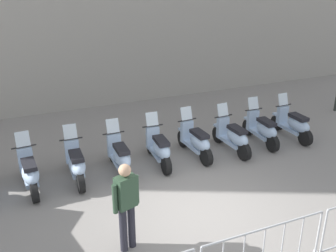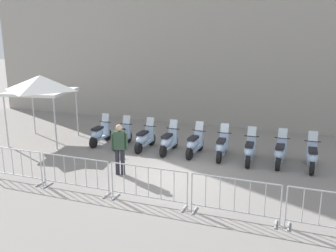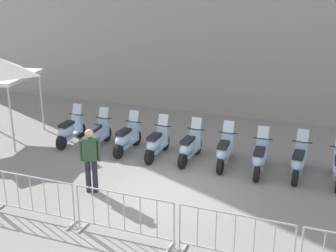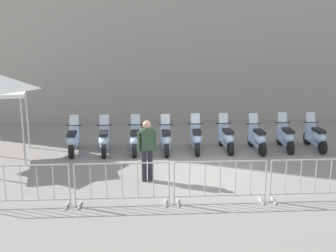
{
  "view_description": "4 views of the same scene",
  "coord_description": "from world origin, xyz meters",
  "px_view_note": "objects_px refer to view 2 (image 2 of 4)",
  "views": [
    {
      "loc": [
        -4.53,
        -5.43,
        4.86
      ],
      "look_at": [
        0.88,
        2.47,
        0.9
      ],
      "focal_mm": 42.39,
      "sensor_mm": 36.0,
      "label": 1
    },
    {
      "loc": [
        1.61,
        -11.09,
        4.47
      ],
      "look_at": [
        -0.57,
        2.12,
        1.17
      ],
      "focal_mm": 38.46,
      "sensor_mm": 36.0,
      "label": 2
    },
    {
      "loc": [
        1.85,
        -9.99,
        5.29
      ],
      "look_at": [
        -0.24,
        2.38,
        1.06
      ],
      "focal_mm": 46.78,
      "sensor_mm": 36.0,
      "label": 3
    },
    {
      "loc": [
        -4.1,
        -11.0,
        4.11
      ],
      "look_at": [
        -0.65,
        1.95,
        1.04
      ],
      "focal_mm": 44.56,
      "sensor_mm": 36.0,
      "label": 4
    }
  ],
  "objects_px": {
    "motorcycle_1": "(121,137)",
    "motorcycle_3": "(168,142)",
    "motorcycle_2": "(144,139)",
    "motorcycle_5": "(222,147)",
    "motorcycle_6": "(250,151)",
    "officer_near_row_end": "(120,146)",
    "motorcycle_8": "(312,157)",
    "barrier_segment_0": "(13,164)",
    "barrier_segment_3": "(234,198)",
    "barrier_segment_2": "(148,185)",
    "canopy_tent": "(41,84)",
    "barrier_segment_1": "(75,174)",
    "motorcycle_7": "(280,153)",
    "motorcycle_4": "(194,144)",
    "motorcycle_0": "(100,134)"
  },
  "relations": [
    {
      "from": "barrier_segment_0",
      "to": "barrier_segment_3",
      "type": "bearing_deg",
      "value": -11.28
    },
    {
      "from": "motorcycle_2",
      "to": "officer_near_row_end",
      "type": "bearing_deg",
      "value": -93.64
    },
    {
      "from": "motorcycle_0",
      "to": "motorcycle_8",
      "type": "height_order",
      "value": "same"
    },
    {
      "from": "motorcycle_6",
      "to": "barrier_segment_2",
      "type": "distance_m",
      "value": 4.82
    },
    {
      "from": "motorcycle_8",
      "to": "barrier_segment_2",
      "type": "bearing_deg",
      "value": -145.22
    },
    {
      "from": "motorcycle_7",
      "to": "officer_near_row_end",
      "type": "height_order",
      "value": "officer_near_row_end"
    },
    {
      "from": "motorcycle_7",
      "to": "canopy_tent",
      "type": "relative_size",
      "value": 0.59
    },
    {
      "from": "barrier_segment_1",
      "to": "barrier_segment_3",
      "type": "distance_m",
      "value": 4.74
    },
    {
      "from": "motorcycle_4",
      "to": "motorcycle_7",
      "type": "height_order",
      "value": "same"
    },
    {
      "from": "motorcycle_4",
      "to": "motorcycle_5",
      "type": "height_order",
      "value": "same"
    },
    {
      "from": "barrier_segment_0",
      "to": "barrier_segment_1",
      "type": "height_order",
      "value": "same"
    },
    {
      "from": "barrier_segment_0",
      "to": "barrier_segment_3",
      "type": "xyz_separation_m",
      "value": [
        6.97,
        -1.39,
        0.0
      ]
    },
    {
      "from": "barrier_segment_1",
      "to": "motorcycle_2",
      "type": "bearing_deg",
      "value": 75.55
    },
    {
      "from": "motorcycle_2",
      "to": "motorcycle_8",
      "type": "xyz_separation_m",
      "value": [
        6.24,
        -1.28,
        0.0
      ]
    },
    {
      "from": "canopy_tent",
      "to": "barrier_segment_2",
      "type": "bearing_deg",
      "value": -42.21
    },
    {
      "from": "motorcycle_2",
      "to": "motorcycle_3",
      "type": "xyz_separation_m",
      "value": [
        1.03,
        -0.26,
        0.0
      ]
    },
    {
      "from": "motorcycle_6",
      "to": "barrier_segment_2",
      "type": "height_order",
      "value": "motorcycle_6"
    },
    {
      "from": "motorcycle_3",
      "to": "motorcycle_7",
      "type": "distance_m",
      "value": 4.24
    },
    {
      "from": "motorcycle_6",
      "to": "motorcycle_4",
      "type": "bearing_deg",
      "value": 165.63
    },
    {
      "from": "motorcycle_0",
      "to": "motorcycle_4",
      "type": "distance_m",
      "value": 4.24
    },
    {
      "from": "motorcycle_5",
      "to": "motorcycle_6",
      "type": "height_order",
      "value": "same"
    },
    {
      "from": "motorcycle_0",
      "to": "barrier_segment_3",
      "type": "height_order",
      "value": "motorcycle_0"
    },
    {
      "from": "motorcycle_0",
      "to": "motorcycle_6",
      "type": "bearing_deg",
      "value": -12.53
    },
    {
      "from": "barrier_segment_0",
      "to": "canopy_tent",
      "type": "xyz_separation_m",
      "value": [
        -1.23,
        4.41,
        1.99
      ]
    },
    {
      "from": "motorcycle_6",
      "to": "barrier_segment_2",
      "type": "bearing_deg",
      "value": -127.45
    },
    {
      "from": "motorcycle_2",
      "to": "motorcycle_3",
      "type": "height_order",
      "value": "same"
    },
    {
      "from": "motorcycle_6",
      "to": "motorcycle_1",
      "type": "bearing_deg",
      "value": 167.6
    },
    {
      "from": "barrier_segment_1",
      "to": "officer_near_row_end",
      "type": "relative_size",
      "value": 1.3
    },
    {
      "from": "motorcycle_6",
      "to": "motorcycle_2",
      "type": "bearing_deg",
      "value": 167.19
    },
    {
      "from": "motorcycle_1",
      "to": "motorcycle_2",
      "type": "xyz_separation_m",
      "value": [
        1.04,
        -0.2,
        0.0
      ]
    },
    {
      "from": "motorcycle_6",
      "to": "motorcycle_8",
      "type": "height_order",
      "value": "same"
    },
    {
      "from": "officer_near_row_end",
      "to": "canopy_tent",
      "type": "bearing_deg",
      "value": 142.92
    },
    {
      "from": "officer_near_row_end",
      "to": "barrier_segment_0",
      "type": "bearing_deg",
      "value": -162.64
    },
    {
      "from": "motorcycle_4",
      "to": "officer_near_row_end",
      "type": "relative_size",
      "value": 0.98
    },
    {
      "from": "motorcycle_8",
      "to": "officer_near_row_end",
      "type": "height_order",
      "value": "officer_near_row_end"
    },
    {
      "from": "motorcycle_5",
      "to": "officer_near_row_end",
      "type": "distance_m",
      "value": 4.02
    },
    {
      "from": "motorcycle_1",
      "to": "canopy_tent",
      "type": "distance_m",
      "value": 4.19
    },
    {
      "from": "motorcycle_4",
      "to": "motorcycle_8",
      "type": "bearing_deg",
      "value": -11.76
    },
    {
      "from": "barrier_segment_0",
      "to": "motorcycle_8",
      "type": "bearing_deg",
      "value": 14.84
    },
    {
      "from": "motorcycle_7",
      "to": "barrier_segment_2",
      "type": "bearing_deg",
      "value": -136.8
    },
    {
      "from": "motorcycle_5",
      "to": "motorcycle_6",
      "type": "bearing_deg",
      "value": -18.55
    },
    {
      "from": "motorcycle_1",
      "to": "motorcycle_3",
      "type": "bearing_deg",
      "value": -12.42
    },
    {
      "from": "motorcycle_5",
      "to": "barrier_segment_0",
      "type": "bearing_deg",
      "value": -153.73
    },
    {
      "from": "motorcycle_1",
      "to": "motorcycle_3",
      "type": "height_order",
      "value": "same"
    },
    {
      "from": "motorcycle_2",
      "to": "barrier_segment_3",
      "type": "relative_size",
      "value": 0.76
    },
    {
      "from": "motorcycle_2",
      "to": "barrier_segment_0",
      "type": "xyz_separation_m",
      "value": [
        -3.43,
        -3.84,
        0.07
      ]
    },
    {
      "from": "motorcycle_1",
      "to": "motorcycle_5",
      "type": "bearing_deg",
      "value": -10.85
    },
    {
      "from": "motorcycle_3",
      "to": "officer_near_row_end",
      "type": "xyz_separation_m",
      "value": [
        -1.21,
        -2.57,
        0.53
      ]
    },
    {
      "from": "motorcycle_1",
      "to": "motorcycle_5",
      "type": "distance_m",
      "value": 4.24
    },
    {
      "from": "motorcycle_2",
      "to": "motorcycle_7",
      "type": "xyz_separation_m",
      "value": [
        5.2,
        -1.02,
        0.0
      ]
    }
  ]
}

